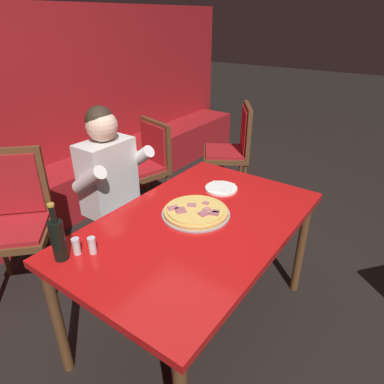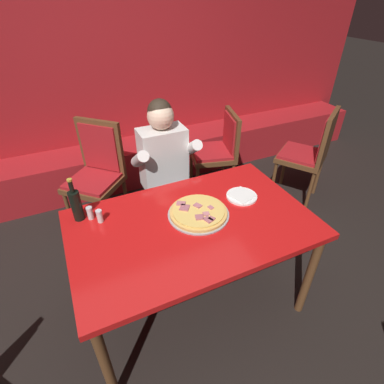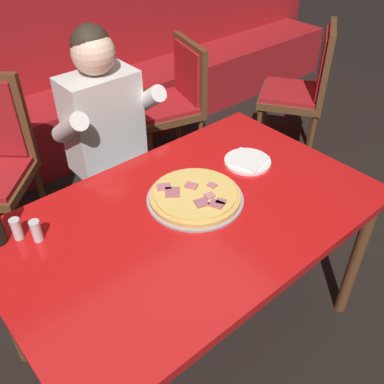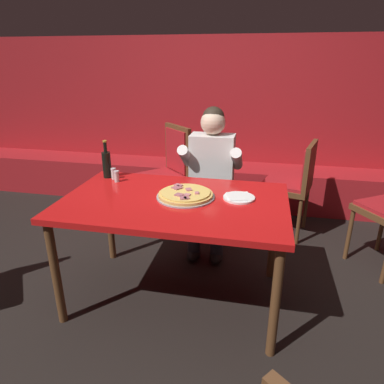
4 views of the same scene
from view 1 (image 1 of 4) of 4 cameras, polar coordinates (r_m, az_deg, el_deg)
The scene contains 12 objects.
ground_plane at distance 2.39m, azimuth 0.62°, elevation -20.95°, with size 24.00×24.00×0.00m, color black.
booth_bench at distance 3.43m, azimuth -25.71°, elevation -2.56°, with size 6.46×0.48×0.46m, color #A3191E.
main_dining_table at distance 1.93m, azimuth 0.73°, elevation -6.94°, with size 1.48×0.93×0.78m.
pizza at distance 1.95m, azimuth 0.64°, elevation -3.28°, with size 0.39×0.39×0.05m.
plate_white_paper at distance 2.23m, azimuth 4.89°, elevation 0.63°, with size 0.21×0.21×0.02m.
beer_bottle at distance 1.68m, azimuth -21.43°, elevation -7.28°, with size 0.07×0.07×0.29m.
shaker_red_pepper_flakes at distance 1.72m, azimuth -18.71°, elevation -8.68°, with size 0.04×0.04×0.09m.
shaker_parmesan at distance 1.70m, azimuth -16.28°, elevation -8.65°, with size 0.04×0.04×0.09m.
diner_seated_blue_shirt at distance 2.45m, azimuth -12.32°, elevation 0.49°, with size 0.53×0.53×1.27m.
dining_chair_near_left at distance 2.62m, azimuth -27.43°, elevation -3.24°, with size 0.62×0.62×1.02m.
dining_chair_far_right at distance 3.55m, azimuth 6.94°, elevation 7.61°, with size 0.61×0.61×1.02m.
dining_chair_side_aisle at distance 3.26m, azimuth -7.80°, elevation 5.03°, with size 0.54×0.54×0.93m.
Camera 1 is at (-1.31, -0.91, 1.79)m, focal length 32.00 mm.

